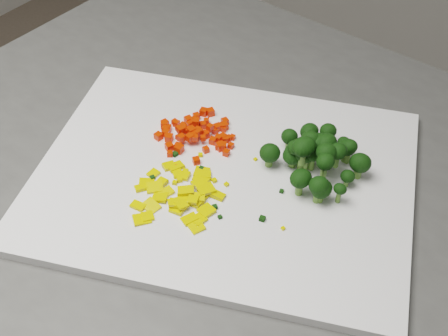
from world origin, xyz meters
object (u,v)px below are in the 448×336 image
Objects in this scene: pepper_pile at (184,193)px; carrot_pile at (197,130)px; broccoli_pile at (317,152)px; cutting_board at (224,177)px.

carrot_pile is at bearing 120.61° from pepper_pile.
broccoli_pile reaches higher than carrot_pile.
carrot_pile is (-0.07, 0.03, 0.02)m from cutting_board.
carrot_pile is at bearing 154.76° from cutting_board.
pepper_pile is (0.06, -0.09, -0.01)m from carrot_pile.
cutting_board is at bearing -139.08° from broccoli_pile.
broccoli_pile reaches higher than cutting_board.
pepper_pile is 0.17m from broccoli_pile.
pepper_pile is (-0.01, -0.06, 0.01)m from cutting_board.
broccoli_pile is at bearing 15.13° from carrot_pile.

